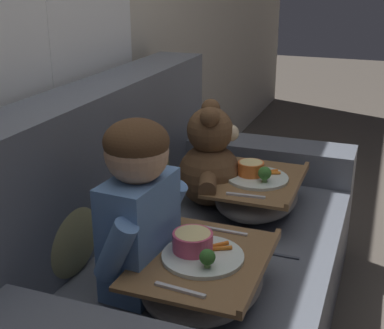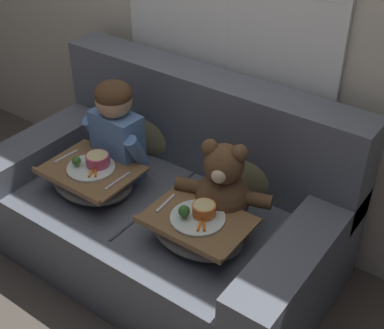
{
  "view_description": "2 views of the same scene",
  "coord_description": "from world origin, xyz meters",
  "px_view_note": "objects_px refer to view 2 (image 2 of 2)",
  "views": [
    {
      "loc": [
        -1.59,
        -0.59,
        1.33
      ],
      "look_at": [
        0.14,
        0.05,
        0.65
      ],
      "focal_mm": 50.0,
      "sensor_mm": 36.0,
      "label": 1
    },
    {
      "loc": [
        1.34,
        -1.6,
        2.06
      ],
      "look_at": [
        0.14,
        0.06,
        0.64
      ],
      "focal_mm": 50.0,
      "sensor_mm": 36.0,
      "label": 2
    }
  ],
  "objects_px": {
    "couch": "(172,205)",
    "teddy_bear": "(223,189)",
    "throw_pillow_behind_teddy": "(253,164)",
    "lap_tray_child": "(93,179)",
    "lap_tray_teddy": "(198,229)",
    "throw_pillow_behind_child": "(151,125)",
    "child_figure": "(116,125)"
  },
  "relations": [
    {
      "from": "couch",
      "to": "lap_tray_child",
      "type": "height_order",
      "value": "couch"
    },
    {
      "from": "couch",
      "to": "teddy_bear",
      "type": "bearing_deg",
      "value": -6.67
    },
    {
      "from": "couch",
      "to": "lap_tray_child",
      "type": "xyz_separation_m",
      "value": [
        -0.32,
        -0.23,
        0.17
      ]
    },
    {
      "from": "couch",
      "to": "teddy_bear",
      "type": "relative_size",
      "value": 3.8
    },
    {
      "from": "throw_pillow_behind_child",
      "to": "couch",
      "type": "bearing_deg",
      "value": -35.76
    },
    {
      "from": "child_figure",
      "to": "teddy_bear",
      "type": "distance_m",
      "value": 0.65
    },
    {
      "from": "throw_pillow_behind_child",
      "to": "lap_tray_child",
      "type": "height_order",
      "value": "throw_pillow_behind_child"
    },
    {
      "from": "throw_pillow_behind_child",
      "to": "lap_tray_teddy",
      "type": "height_order",
      "value": "throw_pillow_behind_child"
    },
    {
      "from": "couch",
      "to": "lap_tray_child",
      "type": "bearing_deg",
      "value": -144.39
    },
    {
      "from": "throw_pillow_behind_child",
      "to": "throw_pillow_behind_teddy",
      "type": "xyz_separation_m",
      "value": [
        0.64,
        0.0,
        0.0
      ]
    },
    {
      "from": "throw_pillow_behind_teddy",
      "to": "lap_tray_teddy",
      "type": "xyz_separation_m",
      "value": [
        -0.0,
        -0.46,
        -0.09
      ]
    },
    {
      "from": "throw_pillow_behind_child",
      "to": "lap_tray_teddy",
      "type": "distance_m",
      "value": 0.8
    },
    {
      "from": "throw_pillow_behind_teddy",
      "to": "lap_tray_child",
      "type": "relative_size",
      "value": 0.73
    },
    {
      "from": "lap_tray_teddy",
      "to": "couch",
      "type": "bearing_deg",
      "value": 144.35
    },
    {
      "from": "throw_pillow_behind_teddy",
      "to": "child_figure",
      "type": "relative_size",
      "value": 0.63
    },
    {
      "from": "lap_tray_child",
      "to": "couch",
      "type": "bearing_deg",
      "value": 35.61
    },
    {
      "from": "throw_pillow_behind_child",
      "to": "child_figure",
      "type": "xyz_separation_m",
      "value": [
        -0.0,
        -0.26,
        0.12
      ]
    },
    {
      "from": "throw_pillow_behind_child",
      "to": "throw_pillow_behind_teddy",
      "type": "bearing_deg",
      "value": 0.0
    },
    {
      "from": "throw_pillow_behind_teddy",
      "to": "child_figure",
      "type": "height_order",
      "value": "child_figure"
    },
    {
      "from": "throw_pillow_behind_teddy",
      "to": "throw_pillow_behind_child",
      "type": "bearing_deg",
      "value": 180.0
    },
    {
      "from": "throw_pillow_behind_child",
      "to": "teddy_bear",
      "type": "height_order",
      "value": "teddy_bear"
    },
    {
      "from": "teddy_bear",
      "to": "lap_tray_child",
      "type": "xyz_separation_m",
      "value": [
        -0.64,
        -0.19,
        -0.11
      ]
    },
    {
      "from": "child_figure",
      "to": "lap_tray_child",
      "type": "relative_size",
      "value": 1.16
    },
    {
      "from": "lap_tray_child",
      "to": "lap_tray_teddy",
      "type": "bearing_deg",
      "value": -0.05
    },
    {
      "from": "lap_tray_teddy",
      "to": "child_figure",
      "type": "bearing_deg",
      "value": 162.93
    },
    {
      "from": "throw_pillow_behind_teddy",
      "to": "teddy_bear",
      "type": "bearing_deg",
      "value": -89.63
    },
    {
      "from": "child_figure",
      "to": "lap_tray_child",
      "type": "distance_m",
      "value": 0.29
    },
    {
      "from": "couch",
      "to": "throw_pillow_behind_teddy",
      "type": "xyz_separation_m",
      "value": [
        0.32,
        0.23,
        0.26
      ]
    },
    {
      "from": "couch",
      "to": "lap_tray_teddy",
      "type": "relative_size",
      "value": 3.8
    },
    {
      "from": "child_figure",
      "to": "lap_tray_teddy",
      "type": "bearing_deg",
      "value": -17.07
    },
    {
      "from": "throw_pillow_behind_child",
      "to": "lap_tray_teddy",
      "type": "xyz_separation_m",
      "value": [
        0.64,
        -0.46,
        -0.09
      ]
    },
    {
      "from": "teddy_bear",
      "to": "lap_tray_teddy",
      "type": "relative_size",
      "value": 1.0
    }
  ]
}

